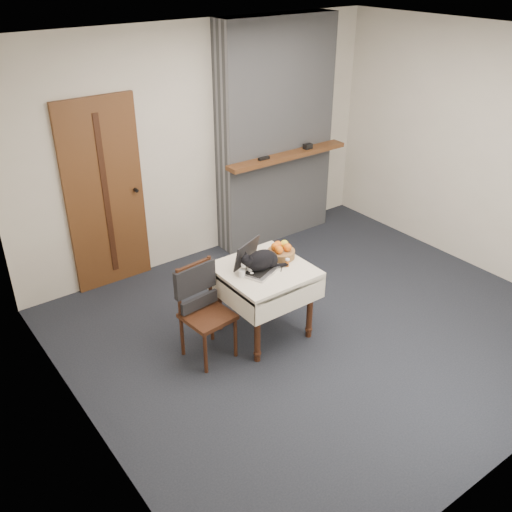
{
  "coord_description": "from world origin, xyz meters",
  "views": [
    {
      "loc": [
        -3.17,
        -3.25,
        3.23
      ],
      "look_at": [
        -0.61,
        0.2,
        0.89
      ],
      "focal_mm": 40.0,
      "sensor_mm": 36.0,
      "label": 1
    }
  ],
  "objects_px": {
    "side_table": "(264,279)",
    "chair": "(201,298)",
    "door": "(105,196)",
    "cat": "(262,260)",
    "pill_bottle": "(287,262)",
    "cream_jar": "(242,273)",
    "fruit_basket": "(281,251)",
    "laptop": "(255,263)"
  },
  "relations": [
    {
      "from": "pill_bottle",
      "to": "chair",
      "type": "height_order",
      "value": "chair"
    },
    {
      "from": "door",
      "to": "side_table",
      "type": "bearing_deg",
      "value": -67.32
    },
    {
      "from": "door",
      "to": "cat",
      "type": "relative_size",
      "value": 4.51
    },
    {
      "from": "cream_jar",
      "to": "fruit_basket",
      "type": "xyz_separation_m",
      "value": [
        0.49,
        0.08,
        0.03
      ]
    },
    {
      "from": "cat",
      "to": "laptop",
      "type": "bearing_deg",
      "value": 140.67
    },
    {
      "from": "chair",
      "to": "cream_jar",
      "type": "bearing_deg",
      "value": -22.08
    },
    {
      "from": "pill_bottle",
      "to": "side_table",
      "type": "bearing_deg",
      "value": 153.86
    },
    {
      "from": "cat",
      "to": "cream_jar",
      "type": "bearing_deg",
      "value": 179.89
    },
    {
      "from": "side_table",
      "to": "chair",
      "type": "relative_size",
      "value": 0.89
    },
    {
      "from": "door",
      "to": "laptop",
      "type": "xyz_separation_m",
      "value": [
        0.64,
        -1.69,
        -0.24
      ]
    },
    {
      "from": "fruit_basket",
      "to": "pill_bottle",
      "type": "bearing_deg",
      "value": -109.79
    },
    {
      "from": "chair",
      "to": "pill_bottle",
      "type": "bearing_deg",
      "value": -19.7
    },
    {
      "from": "pill_bottle",
      "to": "chair",
      "type": "xyz_separation_m",
      "value": [
        -0.8,
        0.2,
        -0.18
      ]
    },
    {
      "from": "side_table",
      "to": "chair",
      "type": "height_order",
      "value": "chair"
    },
    {
      "from": "door",
      "to": "chair",
      "type": "distance_m",
      "value": 1.68
    },
    {
      "from": "side_table",
      "to": "chair",
      "type": "distance_m",
      "value": 0.62
    },
    {
      "from": "cat",
      "to": "pill_bottle",
      "type": "distance_m",
      "value": 0.25
    },
    {
      "from": "cream_jar",
      "to": "cat",
      "type": "bearing_deg",
      "value": -0.63
    },
    {
      "from": "side_table",
      "to": "chair",
      "type": "xyz_separation_m",
      "value": [
        -0.61,
        0.11,
        -0.02
      ]
    },
    {
      "from": "door",
      "to": "pill_bottle",
      "type": "height_order",
      "value": "door"
    },
    {
      "from": "fruit_basket",
      "to": "side_table",
      "type": "bearing_deg",
      "value": -163.37
    },
    {
      "from": "door",
      "to": "fruit_basket",
      "type": "relative_size",
      "value": 7.88
    },
    {
      "from": "side_table",
      "to": "cat",
      "type": "distance_m",
      "value": 0.21
    },
    {
      "from": "cat",
      "to": "cream_jar",
      "type": "xyz_separation_m",
      "value": [
        -0.21,
        0.0,
        -0.06
      ]
    },
    {
      "from": "cat",
      "to": "pill_bottle",
      "type": "xyz_separation_m",
      "value": [
        0.22,
        -0.09,
        -0.05
      ]
    },
    {
      "from": "door",
      "to": "cream_jar",
      "type": "distance_m",
      "value": 1.81
    },
    {
      "from": "side_table",
      "to": "laptop",
      "type": "bearing_deg",
      "value": 156.19
    },
    {
      "from": "side_table",
      "to": "fruit_basket",
      "type": "distance_m",
      "value": 0.31
    },
    {
      "from": "door",
      "to": "side_table",
      "type": "height_order",
      "value": "door"
    },
    {
      "from": "fruit_basket",
      "to": "chair",
      "type": "distance_m",
      "value": 0.88
    },
    {
      "from": "side_table",
      "to": "cat",
      "type": "relative_size",
      "value": 1.76
    },
    {
      "from": "laptop",
      "to": "chair",
      "type": "height_order",
      "value": "laptop"
    },
    {
      "from": "fruit_basket",
      "to": "chair",
      "type": "xyz_separation_m",
      "value": [
        -0.86,
        0.03,
        -0.2
      ]
    },
    {
      "from": "side_table",
      "to": "door",
      "type": "bearing_deg",
      "value": 112.68
    },
    {
      "from": "cat",
      "to": "pill_bottle",
      "type": "bearing_deg",
      "value": -21.48
    },
    {
      "from": "cream_jar",
      "to": "pill_bottle",
      "type": "xyz_separation_m",
      "value": [
        0.43,
        -0.09,
        0.01
      ]
    },
    {
      "from": "pill_bottle",
      "to": "door",
      "type": "bearing_deg",
      "value": 116.61
    },
    {
      "from": "laptop",
      "to": "cat",
      "type": "distance_m",
      "value": 0.07
    },
    {
      "from": "door",
      "to": "side_table",
      "type": "relative_size",
      "value": 2.56
    },
    {
      "from": "pill_bottle",
      "to": "fruit_basket",
      "type": "relative_size",
      "value": 0.3
    },
    {
      "from": "door",
      "to": "cat",
      "type": "xyz_separation_m",
      "value": [
        0.69,
        -1.73,
        -0.21
      ]
    },
    {
      "from": "laptop",
      "to": "fruit_basket",
      "type": "xyz_separation_m",
      "value": [
        0.33,
        0.04,
        -0.01
      ]
    }
  ]
}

